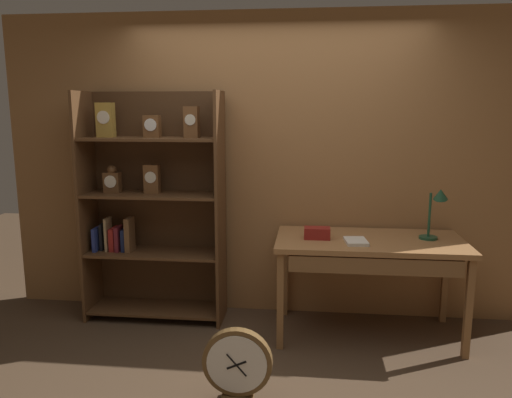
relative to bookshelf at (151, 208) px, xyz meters
name	(u,v)px	position (x,y,z in m)	size (l,w,h in m)	color
ground_plane	(261,391)	(1.05, -1.10, -0.97)	(10.00, 10.00, 0.00)	#4C3826
back_wood_panel	(277,167)	(1.05, 0.25, 0.33)	(4.80, 0.05, 2.60)	#9E6B3D
bookshelf	(151,208)	(0.00, 0.00, 0.00)	(1.18, 0.39, 1.94)	brown
workbench	(370,250)	(1.82, -0.21, -0.25)	(1.46, 0.74, 0.80)	#9E6B3D
desk_lamp	(436,208)	(2.31, -0.16, 0.08)	(0.20, 0.20, 0.42)	#1E472D
toolbox_small	(317,233)	(1.40, -0.22, -0.13)	(0.20, 0.12, 0.09)	maroon
open_repair_manual	(356,241)	(1.70, -0.32, -0.16)	(0.16, 0.22, 0.03)	silver
round_clock_large	(237,364)	(0.92, -1.22, -0.72)	(0.44, 0.11, 0.48)	brown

